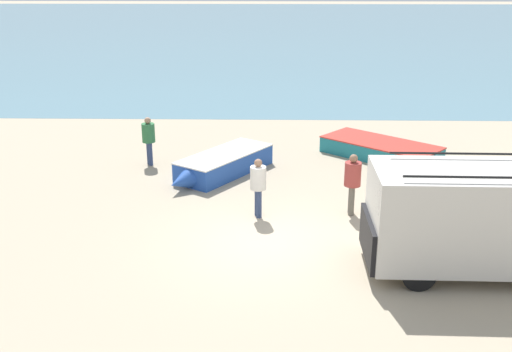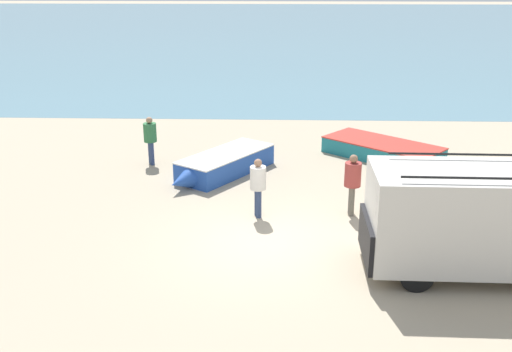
% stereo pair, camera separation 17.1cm
% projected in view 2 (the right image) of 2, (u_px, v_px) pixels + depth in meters
% --- Properties ---
extents(ground_plane, '(200.00, 200.00, 0.00)m').
position_uv_depth(ground_plane, '(268.00, 243.00, 14.30)').
color(ground_plane, tan).
extents(sea_water, '(120.00, 80.00, 0.01)m').
position_uv_depth(sea_water, '(276.00, 27.00, 63.29)').
color(sea_water, slate).
rests_on(sea_water, ground_plane).
extents(parked_van, '(4.78, 2.04, 2.44)m').
position_uv_depth(parked_van, '(480.00, 218.00, 12.53)').
color(parked_van, beige).
rests_on(parked_van, ground_plane).
extents(fishing_rowboat_0, '(3.17, 4.00, 0.67)m').
position_uv_depth(fishing_rowboat_0, '(223.00, 164.00, 18.85)').
color(fishing_rowboat_0, '#234CA3').
rests_on(fishing_rowboat_0, ground_plane).
extents(fishing_rowboat_1, '(4.36, 3.97, 0.56)m').
position_uv_depth(fishing_rowboat_1, '(386.00, 151.00, 20.41)').
color(fishing_rowboat_1, '#1E757F').
rests_on(fishing_rowboat_1, ground_plane).
extents(fisherman_0, '(0.42, 0.42, 1.61)m').
position_uv_depth(fisherman_0, '(150.00, 136.00, 19.61)').
color(fisherman_0, navy).
rests_on(fisherman_0, ground_plane).
extents(fisherman_1, '(0.42, 0.42, 1.59)m').
position_uv_depth(fisherman_1, '(258.00, 182.00, 15.48)').
color(fisherman_1, navy).
rests_on(fisherman_1, ground_plane).
extents(fisherman_2, '(0.44, 0.44, 1.66)m').
position_uv_depth(fisherman_2, '(353.00, 179.00, 15.59)').
color(fisherman_2, '#5B564C').
rests_on(fisherman_2, ground_plane).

